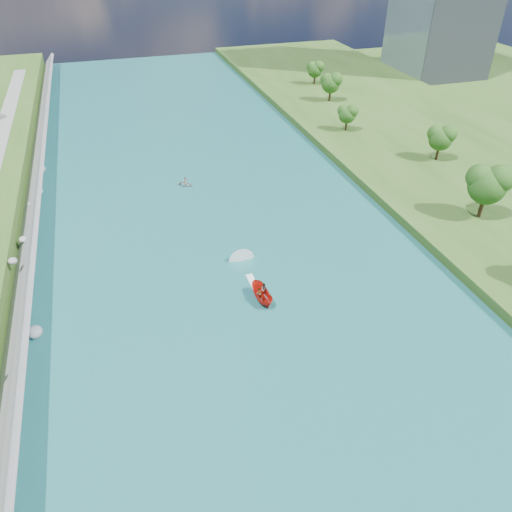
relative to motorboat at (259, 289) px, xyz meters
name	(u,v)px	position (x,y,z in m)	size (l,w,h in m)	color
ground	(273,359)	(-1.82, -10.74, -0.90)	(260.00, 260.00, 0.00)	#2D5119
river_water	(226,257)	(-1.82, 9.26, -0.85)	(55.00, 240.00, 0.10)	#17585B
riprap_bank	(22,285)	(-27.67, 8.37, 0.90)	(4.48, 236.00, 4.17)	slate
trees_east	(445,160)	(37.80, 17.69, 4.87)	(13.67, 134.74, 9.96)	#124414
motorboat	(259,289)	(0.00, 0.00, 0.00)	(3.60, 19.19, 2.19)	red
raft	(186,184)	(-3.01, 32.48, -0.46)	(3.33, 3.21, 1.53)	#97999F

